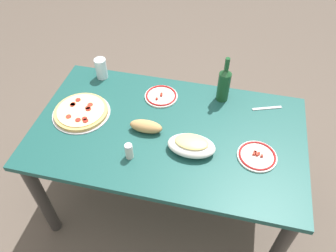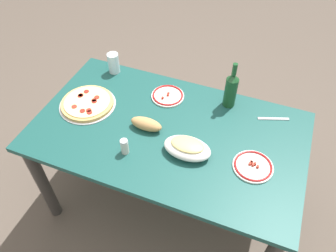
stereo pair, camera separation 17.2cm
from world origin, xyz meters
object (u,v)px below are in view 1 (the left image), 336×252
object	(u,v)px
baked_pasta_dish	(191,145)
wine_bottle	(224,84)
spice_shaker	(129,151)
side_plate_far	(257,156)
side_plate_near	(161,96)
dining_table	(168,143)
bread_loaf	(146,126)
water_glass	(101,68)
pepperoni_pizza	(81,112)

from	to	relation	value
baked_pasta_dish	wine_bottle	distance (m)	0.44
spice_shaker	side_plate_far	bearing A→B (deg)	-167.06
baked_pasta_dish	side_plate_near	size ratio (longest dim) A/B	1.25
dining_table	bread_loaf	world-z (taller)	bread_loaf
side_plate_near	bread_loaf	size ratio (longest dim) A/B	1.10
dining_table	baked_pasta_dish	xyz separation A→B (m)	(-0.14, 0.11, 0.15)
wine_bottle	spice_shaker	distance (m)	0.66
water_glass	wine_bottle	bearing A→B (deg)	177.56
pepperoni_pizza	bread_loaf	xyz separation A→B (m)	(-0.39, 0.04, 0.02)
spice_shaker	pepperoni_pizza	bearing A→B (deg)	-32.80
dining_table	side_plate_near	bearing A→B (deg)	-68.10
dining_table	baked_pasta_dish	bearing A→B (deg)	143.04
dining_table	wine_bottle	bearing A→B (deg)	-128.43
water_glass	baked_pasta_dish	bearing A→B (deg)	144.87
baked_pasta_dish	wine_bottle	size ratio (longest dim) A/B	0.85
dining_table	pepperoni_pizza	size ratio (longest dim) A/B	4.49
side_plate_near	bread_loaf	xyz separation A→B (m)	(0.01, 0.28, 0.02)
wine_bottle	side_plate_far	world-z (taller)	wine_bottle
side_plate_near	side_plate_far	world-z (taller)	same
pepperoni_pizza	side_plate_far	size ratio (longest dim) A/B	1.64
spice_shaker	wine_bottle	bearing A→B (deg)	-126.46
baked_pasta_dish	wine_bottle	world-z (taller)	wine_bottle
dining_table	wine_bottle	distance (m)	0.46
dining_table	water_glass	size ratio (longest dim) A/B	11.13
pepperoni_pizza	wine_bottle	bearing A→B (deg)	-157.89
dining_table	side_plate_far	bearing A→B (deg)	170.67
wine_bottle	bread_loaf	bearing A→B (deg)	43.84
water_glass	bread_loaf	distance (m)	0.54
pepperoni_pizza	spice_shaker	bearing A→B (deg)	147.20
side_plate_far	bread_loaf	xyz separation A→B (m)	(0.58, -0.05, 0.02)
bread_loaf	spice_shaker	size ratio (longest dim) A/B	2.01
pepperoni_pizza	water_glass	size ratio (longest dim) A/B	2.48
bread_loaf	pepperoni_pizza	bearing A→B (deg)	-6.21
baked_pasta_dish	spice_shaker	size ratio (longest dim) A/B	2.76
baked_pasta_dish	water_glass	bearing A→B (deg)	-35.13
water_glass	side_plate_far	size ratio (longest dim) A/B	0.66
pepperoni_pizza	water_glass	world-z (taller)	water_glass
baked_pasta_dish	bread_loaf	bearing A→B (deg)	-16.79
side_plate_near	wine_bottle	bearing A→B (deg)	-168.88
side_plate_near	side_plate_far	xyz separation A→B (m)	(-0.57, 0.32, 0.00)
dining_table	bread_loaf	distance (m)	0.18
baked_pasta_dish	side_plate_near	xyz separation A→B (m)	(0.24, -0.35, -0.03)
dining_table	spice_shaker	world-z (taller)	spice_shaker
bread_loaf	spice_shaker	world-z (taller)	spice_shaker
pepperoni_pizza	wine_bottle	xyz separation A→B (m)	(-0.75, -0.30, 0.10)
dining_table	side_plate_near	world-z (taller)	side_plate_near
dining_table	side_plate_near	xyz separation A→B (m)	(0.10, -0.25, 0.12)
pepperoni_pizza	spice_shaker	world-z (taller)	spice_shaker
wine_bottle	side_plate_near	bearing A→B (deg)	11.12
wine_bottle	water_glass	xyz separation A→B (m)	(0.75, -0.03, -0.05)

